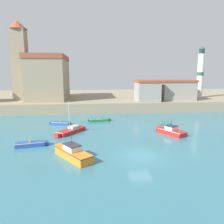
% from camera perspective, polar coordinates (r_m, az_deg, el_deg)
% --- Properties ---
extents(ground_plane, '(200.00, 200.00, 0.00)m').
position_cam_1_polar(ground_plane, '(24.85, 7.41, -11.22)').
color(ground_plane, teal).
extents(quay_seawall, '(120.00, 40.00, 2.33)m').
position_cam_1_polar(quay_seawall, '(68.03, -0.99, 3.60)').
color(quay_seawall, gray).
rests_on(quay_seawall, ground).
extents(dinghy_blue_0, '(4.09, 1.82, 0.66)m').
position_cam_1_polar(dinghy_blue_0, '(29.25, -20.38, -7.80)').
color(dinghy_blue_0, '#284C9E').
rests_on(dinghy_blue_0, ground).
extents(motorboat_orange_1, '(4.54, 5.67, 2.41)m').
position_cam_1_polar(motorboat_orange_1, '(24.19, -10.27, -10.45)').
color(motorboat_orange_1, orange).
rests_on(motorboat_orange_1, ground).
extents(motorboat_red_2, '(3.64, 4.88, 2.23)m').
position_cam_1_polar(motorboat_red_2, '(33.74, 15.16, -4.81)').
color(motorboat_red_2, red).
rests_on(motorboat_red_2, ground).
extents(dinghy_green_3, '(4.31, 2.04, 0.60)m').
position_cam_1_polar(dinghy_green_3, '(41.26, -3.38, -2.03)').
color(dinghy_green_3, '#237A4C').
rests_on(dinghy_green_3, ground).
extents(sailboat_red_4, '(4.38, 5.25, 4.85)m').
position_cam_1_polar(sailboat_red_4, '(33.86, -10.66, -4.74)').
color(sailboat_red_4, red).
rests_on(sailboat_red_4, ground).
extents(dinghy_blue_6, '(3.83, 1.91, 0.54)m').
position_cam_1_polar(dinghy_blue_6, '(39.83, -13.33, -2.79)').
color(dinghy_blue_6, '#284C9E').
rests_on(dinghy_blue_6, ground).
extents(church, '(12.95, 15.12, 18.68)m').
position_cam_1_polar(church, '(58.48, -17.10, 9.22)').
color(church, gray).
rests_on(church, quay_seawall).
extents(lighthouse, '(1.70, 1.70, 13.61)m').
position_cam_1_polar(lighthouse, '(63.97, 22.08, 9.43)').
color(lighthouse, silver).
rests_on(lighthouse, quay_seawall).
extents(harbor_shed_near_wharf, '(8.57, 6.21, 4.94)m').
position_cam_1_polar(harbor_shed_near_wharf, '(57.24, 16.45, 5.60)').
color(harbor_shed_near_wharf, gray).
rests_on(harbor_shed_near_wharf, quay_seawall).
extents(harbor_shed_far_end, '(5.43, 5.95, 4.99)m').
position_cam_1_polar(harbor_shed_far_end, '(52.74, 9.18, 5.55)').
color(harbor_shed_far_end, gray).
rests_on(harbor_shed_far_end, quay_seawall).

